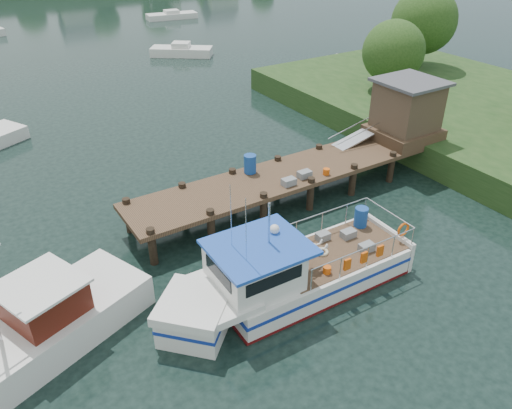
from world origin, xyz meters
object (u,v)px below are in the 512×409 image
dock (369,133)px  moored_b (182,51)px  work_boat (20,340)px  lobster_boat (284,276)px  moored_c (330,67)px  moored_far (172,15)px

dock → moored_b: size_ratio=2.99×
work_boat → dock: bearing=-9.5°
dock → work_boat: work_boat is taller
dock → lobster_boat: size_ratio=1.66×
lobster_boat → work_boat: 8.48m
dock → moored_c: (10.27, 15.19, -1.84)m
lobster_boat → work_boat: lobster_boat is taller
lobster_boat → dock: bearing=32.8°
lobster_boat → moored_far: size_ratio=1.58×
lobster_boat → moored_b: bearing=72.1°
moored_far → moored_b: (-6.58, -16.92, 0.07)m
lobster_boat → moored_c: 28.17m
moored_far → moored_c: bearing=-93.4°
moored_c → work_boat: bearing=-157.8°
moored_b → moored_c: moored_b is taller
moored_far → moored_b: size_ratio=1.14×
lobster_boat → moored_c: lobster_boat is taller
moored_c → moored_b: bearing=113.0°
work_boat → moored_c: bearing=13.0°
work_boat → moored_b: bearing=36.0°
moored_far → moored_c: size_ratio=0.87×
moored_b → work_boat: bearing=-120.8°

